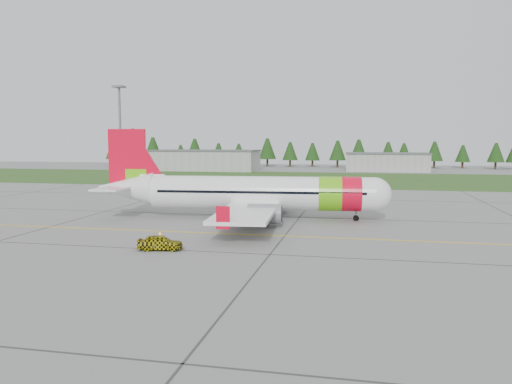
# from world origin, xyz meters

# --- Properties ---
(ground) EXTENTS (320.00, 320.00, 0.00)m
(ground) POSITION_xyz_m (0.00, 0.00, 0.00)
(ground) COLOR gray
(ground) RESTS_ON ground
(aircraft) EXTENTS (34.43, 31.81, 10.43)m
(aircraft) POSITION_xyz_m (4.96, 17.79, 3.01)
(aircraft) COLOR white
(aircraft) RESTS_ON ground
(follow_me_car) EXTENTS (1.54, 1.72, 3.73)m
(follow_me_car) POSITION_xyz_m (0.80, -0.18, 1.87)
(follow_me_car) COLOR yellow
(follow_me_car) RESTS_ON ground
(service_van) EXTENTS (1.88, 1.83, 4.32)m
(service_van) POSITION_xyz_m (-16.50, 54.65, 2.16)
(service_van) COLOR silver
(service_van) RESTS_ON ground
(grass_strip) EXTENTS (320.00, 50.00, 0.03)m
(grass_strip) POSITION_xyz_m (0.00, 82.00, 0.01)
(grass_strip) COLOR #30561E
(grass_strip) RESTS_ON ground
(taxi_guideline) EXTENTS (120.00, 0.25, 0.02)m
(taxi_guideline) POSITION_xyz_m (0.00, 8.00, 0.01)
(taxi_guideline) COLOR gold
(taxi_guideline) RESTS_ON ground
(hangar_west) EXTENTS (32.00, 14.00, 6.00)m
(hangar_west) POSITION_xyz_m (-30.00, 110.00, 3.00)
(hangar_west) COLOR #A8A8A3
(hangar_west) RESTS_ON ground
(hangar_east) EXTENTS (24.00, 12.00, 5.20)m
(hangar_east) POSITION_xyz_m (25.00, 118.00, 2.60)
(hangar_east) COLOR #A8A8A3
(hangar_east) RESTS_ON ground
(floodlight_mast) EXTENTS (0.50, 0.50, 20.00)m
(floodlight_mast) POSITION_xyz_m (-32.00, 58.00, 10.00)
(floodlight_mast) COLOR slate
(floodlight_mast) RESTS_ON ground
(treeline) EXTENTS (160.00, 8.00, 10.00)m
(treeline) POSITION_xyz_m (0.00, 138.00, 5.00)
(treeline) COLOR #1C3F14
(treeline) RESTS_ON ground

